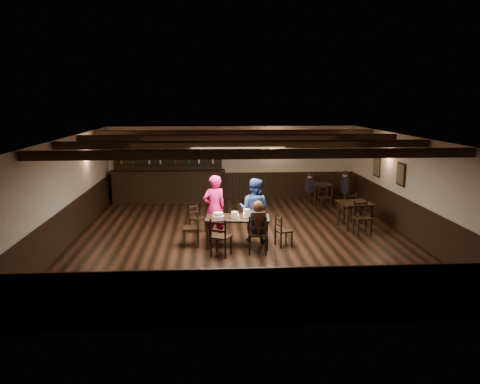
{
  "coord_description": "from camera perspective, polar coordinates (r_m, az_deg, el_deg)",
  "views": [
    {
      "loc": [
        -0.85,
        -12.04,
        3.64
      ],
      "look_at": [
        -0.05,
        0.2,
        1.21
      ],
      "focal_mm": 35.0,
      "sensor_mm": 36.0,
      "label": 1
    }
  ],
  "objects": [
    {
      "name": "chair_near_right",
      "position": [
        11.16,
        2.18,
        -4.85
      ],
      "size": [
        0.49,
        0.47,
        0.96
      ],
      "color": "black",
      "rests_on": "ground"
    },
    {
      "name": "plate_stack_b",
      "position": [
        11.71,
        0.82,
        -2.58
      ],
      "size": [
        0.17,
        0.17,
        0.2
      ],
      "primitive_type": "cylinder",
      "color": "white",
      "rests_on": "dining_table"
    },
    {
      "name": "cake",
      "position": [
        11.83,
        -2.68,
        -2.75
      ],
      "size": [
        0.3,
        0.3,
        0.09
      ],
      "color": "white",
      "rests_on": "dining_table"
    },
    {
      "name": "chair_end_left",
      "position": [
        11.87,
        -5.63,
        -4.02
      ],
      "size": [
        0.43,
        0.45,
        0.92
      ],
      "color": "black",
      "rests_on": "ground"
    },
    {
      "name": "ground",
      "position": [
        12.61,
        0.28,
        -5.6
      ],
      "size": [
        10.0,
        10.0,
        0.0
      ],
      "primitive_type": "plane",
      "color": "black",
      "rests_on": "ground"
    },
    {
      "name": "woman_pink",
      "position": [
        12.2,
        -3.15,
        -1.97
      ],
      "size": [
        0.74,
        0.63,
        1.73
      ],
      "primitive_type": "imported",
      "rotation": [
        0.0,
        0.0,
        3.54
      ],
      "color": "#FE1D92",
      "rests_on": "ground"
    },
    {
      "name": "menu_blue",
      "position": [
        11.83,
        2.34,
        -2.95
      ],
      "size": [
        0.34,
        0.27,
        0.0
      ],
      "primitive_type": "cube",
      "rotation": [
        0.0,
        0.0,
        -0.19
      ],
      "color": "navy",
      "rests_on": "dining_table"
    },
    {
      "name": "room_shell",
      "position": [
        12.26,
        0.32,
        2.29
      ],
      "size": [
        9.02,
        10.02,
        2.71
      ],
      "color": "beige",
      "rests_on": "ground"
    },
    {
      "name": "pepper_shaker",
      "position": [
        11.65,
        1.77,
        -2.92
      ],
      "size": [
        0.04,
        0.04,
        0.1
      ],
      "primitive_type": "cylinder",
      "color": "#A5A8AD",
      "rests_on": "dining_table"
    },
    {
      "name": "chair_end_right",
      "position": [
        11.82,
        5.04,
        -4.43
      ],
      "size": [
        0.45,
        0.46,
        0.8
      ],
      "color": "black",
      "rests_on": "ground"
    },
    {
      "name": "back_table_b",
      "position": [
        16.63,
        9.77,
        0.64
      ],
      "size": [
        0.82,
        0.82,
        0.75
      ],
      "color": "black",
      "rests_on": "ground"
    },
    {
      "name": "menu_red",
      "position": [
        11.63,
        2.19,
        -3.19
      ],
      "size": [
        0.31,
        0.27,
        0.0
      ],
      "primitive_type": "cube",
      "rotation": [
        0.0,
        0.0,
        0.42
      ],
      "color": "maroon",
      "rests_on": "dining_table"
    },
    {
      "name": "bg_patron_right",
      "position": [
        16.66,
        12.67,
        1.25
      ],
      "size": [
        0.27,
        0.39,
        0.76
      ],
      "color": "black",
      "rests_on": "ground"
    },
    {
      "name": "tea_light",
      "position": [
        11.77,
        -0.24,
        -2.91
      ],
      "size": [
        0.05,
        0.05,
        0.06
      ],
      "color": "#A5A8AD",
      "rests_on": "dining_table"
    },
    {
      "name": "man_blue",
      "position": [
        12.18,
        1.74,
        -2.17
      ],
      "size": [
        0.99,
        0.91,
        1.66
      ],
      "primitive_type": "imported",
      "rotation": [
        0.0,
        0.0,
        2.71
      ],
      "color": "navy",
      "rests_on": "ground"
    },
    {
      "name": "dining_table",
      "position": [
        11.74,
        -0.3,
        -3.47
      ],
      "size": [
        1.64,
        0.94,
        0.75
      ],
      "color": "black",
      "rests_on": "ground"
    },
    {
      "name": "plate_stack_a",
      "position": [
        11.62,
        -0.65,
        -2.8
      ],
      "size": [
        0.17,
        0.17,
        0.16
      ],
      "primitive_type": "cylinder",
      "color": "white",
      "rests_on": "dining_table"
    },
    {
      "name": "back_table_a",
      "position": [
        13.84,
        13.86,
        -1.61
      ],
      "size": [
        0.95,
        0.95,
        0.75
      ],
      "color": "black",
      "rests_on": "ground"
    },
    {
      "name": "chair_far_pushed",
      "position": [
        13.11,
        -5.41,
        -2.88
      ],
      "size": [
        0.51,
        0.51,
        0.8
      ],
      "color": "black",
      "rests_on": "ground"
    },
    {
      "name": "bg_patron_left",
      "position": [
        16.5,
        8.48,
        1.17
      ],
      "size": [
        0.26,
        0.36,
        0.69
      ],
      "color": "black",
      "rests_on": "ground"
    },
    {
      "name": "drink_glass",
      "position": [
        11.82,
        1.06,
        -2.72
      ],
      "size": [
        0.06,
        0.06,
        0.1
      ],
      "primitive_type": "cylinder",
      "color": "silver",
      "rests_on": "dining_table"
    },
    {
      "name": "salt_shaker",
      "position": [
        11.59,
        1.67,
        -3.03
      ],
      "size": [
        0.03,
        0.03,
        0.08
      ],
      "primitive_type": "cylinder",
      "color": "silver",
      "rests_on": "dining_table"
    },
    {
      "name": "seated_person",
      "position": [
        11.15,
        2.21,
        -3.32
      ],
      "size": [
        0.35,
        0.53,
        0.86
      ],
      "color": "black",
      "rests_on": "ground"
    },
    {
      "name": "bar_counter",
      "position": [
        17.08,
        -8.74,
        1.23
      ],
      "size": [
        4.09,
        0.7,
        2.2
      ],
      "color": "black",
      "rests_on": "ground"
    },
    {
      "name": "chair_near_left",
      "position": [
        11.01,
        -2.5,
        -5.18
      ],
      "size": [
        0.56,
        0.55,
        0.92
      ],
      "color": "black",
      "rests_on": "ground"
    }
  ]
}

